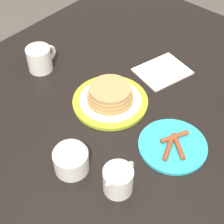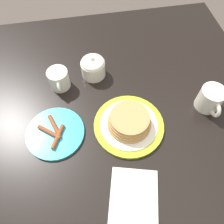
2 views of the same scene
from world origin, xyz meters
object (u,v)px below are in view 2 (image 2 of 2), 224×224
(pancake_plate, at_px, (129,123))
(sugar_bowl, at_px, (93,67))
(side_plate_bacon, at_px, (55,133))
(napkin, at_px, (134,198))
(creamer_pitcher, at_px, (59,78))
(coffee_mug, at_px, (210,99))

(pancake_plate, xyz_separation_m, sugar_bowl, (-0.26, -0.09, 0.02))
(side_plate_bacon, distance_m, sugar_bowl, 0.30)
(napkin, bearing_deg, pancake_plate, 171.16)
(creamer_pitcher, relative_size, napkin, 0.56)
(side_plate_bacon, distance_m, napkin, 0.33)
(side_plate_bacon, distance_m, coffee_mug, 0.56)
(side_plate_bacon, height_order, creamer_pitcher, creamer_pitcher)
(side_plate_bacon, bearing_deg, sugar_bowl, 145.61)
(pancake_plate, xyz_separation_m, creamer_pitcher, (-0.22, -0.22, 0.02))
(pancake_plate, bearing_deg, side_plate_bacon, -93.60)
(pancake_plate, relative_size, sugar_bowl, 2.54)
(side_plate_bacon, relative_size, sugar_bowl, 2.07)
(napkin, bearing_deg, side_plate_bacon, -139.46)
(creamer_pitcher, xyz_separation_m, napkin, (0.46, 0.19, -0.04))
(pancake_plate, bearing_deg, sugar_bowl, -160.99)
(pancake_plate, distance_m, creamer_pitcher, 0.32)
(creamer_pitcher, distance_m, napkin, 0.50)
(creamer_pitcher, bearing_deg, coffee_mug, 69.84)
(creamer_pitcher, bearing_deg, pancake_plate, 45.02)
(pancake_plate, relative_size, side_plate_bacon, 1.23)
(coffee_mug, relative_size, sugar_bowl, 1.21)
(coffee_mug, distance_m, creamer_pitcher, 0.56)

